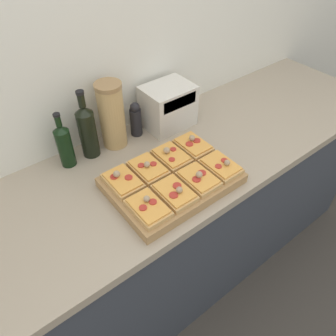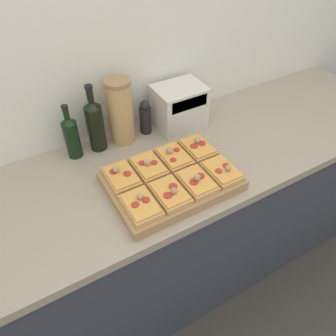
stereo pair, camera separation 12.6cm
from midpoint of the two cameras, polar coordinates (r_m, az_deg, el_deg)
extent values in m
plane|color=#3D3833|center=(1.98, 5.60, -25.68)|extent=(12.00, 12.00, 0.00)
cube|color=silver|center=(1.44, -6.89, 18.50)|extent=(6.00, 0.06, 2.50)
cube|color=#333842|center=(1.72, 0.47, -11.67)|extent=(2.60, 0.64, 0.88)
cube|color=gray|center=(1.37, 0.57, -0.42)|extent=(2.63, 0.67, 0.04)
cube|color=#A37A4C|center=(1.27, 3.52, -2.26)|extent=(0.48, 0.35, 0.04)
cube|color=tan|center=(1.24, -5.26, -1.77)|extent=(0.11, 0.16, 0.02)
cube|color=gold|center=(1.23, -5.30, -1.31)|extent=(0.10, 0.14, 0.01)
cylinder|color=#AD2D23|center=(1.24, -6.65, -0.76)|extent=(0.03, 0.03, 0.00)
cylinder|color=#AD2D23|center=(1.23, -4.22, -1.12)|extent=(0.03, 0.03, 0.00)
sphere|color=tan|center=(1.23, -6.19, -0.33)|extent=(0.03, 0.03, 0.03)
cube|color=tan|center=(1.28, -0.61, 0.04)|extent=(0.11, 0.16, 0.02)
cube|color=gold|center=(1.27, -0.61, 0.50)|extent=(0.10, 0.14, 0.01)
cylinder|color=#AD2D23|center=(1.27, -1.78, 0.76)|extent=(0.03, 0.03, 0.00)
cylinder|color=#AD2D23|center=(1.27, 0.39, 0.84)|extent=(0.03, 0.03, 0.00)
sphere|color=tan|center=(1.26, -0.78, 0.84)|extent=(0.02, 0.02, 0.02)
cube|color=tan|center=(1.33, 3.76, 1.74)|extent=(0.11, 0.16, 0.02)
cube|color=gold|center=(1.32, 3.78, 2.20)|extent=(0.10, 0.14, 0.01)
cylinder|color=#AD2D23|center=(1.28, 3.72, 1.31)|extent=(0.02, 0.02, 0.00)
cylinder|color=#AD2D23|center=(1.33, 4.22, 3.07)|extent=(0.02, 0.02, 0.00)
sphere|color=tan|center=(1.31, 3.01, 2.97)|extent=(0.03, 0.03, 0.03)
cube|color=tan|center=(1.38, 7.81, 3.30)|extent=(0.11, 0.16, 0.02)
cube|color=gold|center=(1.37, 7.86, 3.75)|extent=(0.10, 0.14, 0.01)
cylinder|color=#AD2D23|center=(1.36, 7.20, 3.72)|extent=(0.03, 0.03, 0.00)
cylinder|color=#AD2D23|center=(1.38, 8.55, 4.19)|extent=(0.03, 0.03, 0.00)
sphere|color=tan|center=(1.37, 7.77, 4.72)|extent=(0.03, 0.03, 0.03)
cube|color=tan|center=(1.14, -1.58, -6.80)|extent=(0.11, 0.16, 0.02)
cube|color=gold|center=(1.13, -1.59, -6.34)|extent=(0.10, 0.14, 0.01)
cylinder|color=#AD2D23|center=(1.12, -2.53, -6.57)|extent=(0.03, 0.03, 0.00)
cylinder|color=#AD2D23|center=(1.13, -0.67, -5.73)|extent=(0.03, 0.03, 0.00)
sphere|color=tan|center=(1.13, -1.71, -5.10)|extent=(0.02, 0.02, 0.02)
cube|color=tan|center=(1.18, 3.37, -4.65)|extent=(0.11, 0.16, 0.02)
cube|color=gold|center=(1.17, 3.40, -4.19)|extent=(0.10, 0.14, 0.01)
cylinder|color=#AD2D23|center=(1.15, 3.10, -4.93)|extent=(0.03, 0.03, 0.00)
cylinder|color=#AD2D23|center=(1.18, 3.96, -3.35)|extent=(0.03, 0.03, 0.00)
sphere|color=tan|center=(1.15, 4.20, -4.12)|extent=(0.02, 0.02, 0.02)
cube|color=tan|center=(1.23, 7.93, -2.63)|extent=(0.11, 0.16, 0.02)
cube|color=gold|center=(1.22, 7.99, -2.17)|extent=(0.10, 0.14, 0.01)
cylinder|color=#AD2D23|center=(1.20, 7.52, -2.55)|extent=(0.03, 0.03, 0.00)
cylinder|color=#AD2D23|center=(1.23, 8.62, -1.52)|extent=(0.03, 0.03, 0.00)
sphere|color=tan|center=(1.21, 8.06, -1.78)|extent=(0.03, 0.03, 0.03)
cube|color=tan|center=(1.29, 12.09, -0.76)|extent=(0.11, 0.16, 0.02)
cube|color=gold|center=(1.28, 12.18, -0.31)|extent=(0.10, 0.14, 0.01)
cylinder|color=#AD2D23|center=(1.26, 11.68, -0.63)|extent=(0.03, 0.03, 0.00)
cylinder|color=#AD2D23|center=(1.29, 12.85, 0.31)|extent=(0.03, 0.03, 0.00)
sphere|color=tan|center=(1.27, 13.23, -0.14)|extent=(0.02, 0.02, 0.02)
cylinder|color=black|center=(1.40, -13.86, 4.71)|extent=(0.06, 0.06, 0.17)
cone|color=black|center=(1.35, -14.53, 7.94)|extent=(0.06, 0.06, 0.02)
cylinder|color=black|center=(1.33, -14.79, 9.16)|extent=(0.02, 0.02, 0.04)
cylinder|color=black|center=(1.31, -15.00, 10.14)|extent=(0.03, 0.03, 0.01)
cylinder|color=black|center=(1.41, -9.96, 6.72)|extent=(0.07, 0.07, 0.21)
cone|color=black|center=(1.35, -10.56, 10.80)|extent=(0.07, 0.07, 0.03)
cylinder|color=black|center=(1.33, -10.79, 12.35)|extent=(0.03, 0.03, 0.05)
cylinder|color=black|center=(1.31, -10.98, 13.61)|extent=(0.03, 0.03, 0.01)
cylinder|color=tan|center=(1.43, -5.70, 9.35)|extent=(0.11, 0.11, 0.28)
cylinder|color=#937047|center=(1.35, -6.14, 14.59)|extent=(0.11, 0.11, 0.02)
cylinder|color=black|center=(1.51, -1.54, 8.26)|extent=(0.05, 0.05, 0.13)
sphere|color=black|center=(1.47, -1.59, 10.76)|extent=(0.04, 0.04, 0.04)
cube|color=beige|center=(1.55, 4.30, 10.55)|extent=(0.23, 0.18, 0.20)
cube|color=black|center=(1.46, 6.27, 11.00)|extent=(0.18, 0.01, 0.06)
cube|color=black|center=(1.61, 8.12, 11.96)|extent=(0.02, 0.02, 0.02)
camera|label=1|loc=(0.06, -87.13, 2.63)|focal=35.00mm
camera|label=2|loc=(0.06, 92.87, -2.63)|focal=35.00mm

